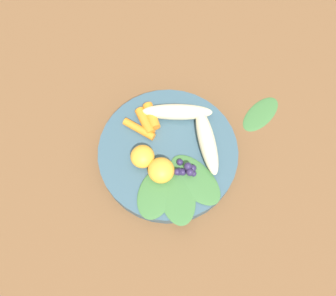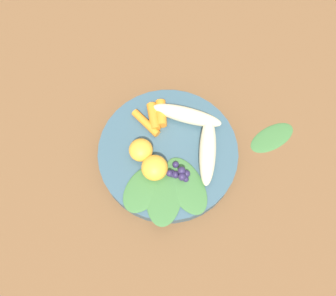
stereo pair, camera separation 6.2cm
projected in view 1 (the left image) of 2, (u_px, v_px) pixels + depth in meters
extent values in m
plane|color=brown|center=(168.00, 156.00, 0.66)|extent=(2.40, 2.40, 0.00)
cylinder|color=#385666|center=(168.00, 153.00, 0.64)|extent=(0.26, 0.26, 0.03)
ellipsoid|color=beige|center=(177.00, 112.00, 0.64)|extent=(0.13, 0.08, 0.03)
ellipsoid|color=beige|center=(207.00, 141.00, 0.62)|extent=(0.10, 0.13, 0.03)
ellipsoid|color=#F4A833|center=(161.00, 170.00, 0.60)|extent=(0.05, 0.05, 0.04)
ellipsoid|color=#F4A833|center=(142.00, 156.00, 0.61)|extent=(0.04, 0.04, 0.03)
cylinder|color=orange|center=(151.00, 116.00, 0.65)|extent=(0.05, 0.05, 0.02)
cylinder|color=orange|center=(145.00, 121.00, 0.64)|extent=(0.05, 0.05, 0.02)
cylinder|color=orange|center=(139.00, 129.00, 0.64)|extent=(0.07, 0.02, 0.01)
sphere|color=#2D234C|center=(183.00, 172.00, 0.61)|extent=(0.01, 0.01, 0.01)
sphere|color=#2D234C|center=(183.00, 172.00, 0.61)|extent=(0.01, 0.01, 0.01)
sphere|color=#2D234C|center=(193.00, 168.00, 0.61)|extent=(0.01, 0.01, 0.01)
sphere|color=#2D234C|center=(179.00, 172.00, 0.61)|extent=(0.01, 0.01, 0.01)
sphere|color=#2D234C|center=(180.00, 162.00, 0.61)|extent=(0.01, 0.01, 0.01)
sphere|color=#2D234C|center=(190.00, 172.00, 0.59)|extent=(0.01, 0.01, 0.01)
sphere|color=#2D234C|center=(188.00, 166.00, 0.60)|extent=(0.01, 0.01, 0.01)
sphere|color=#2D234C|center=(194.00, 174.00, 0.61)|extent=(0.01, 0.01, 0.01)
sphere|color=#2D234C|center=(180.00, 172.00, 0.61)|extent=(0.01, 0.01, 0.01)
sphere|color=#2D234C|center=(177.00, 172.00, 0.60)|extent=(0.01, 0.01, 0.01)
ellipsoid|color=#3D7038|center=(155.00, 193.00, 0.60)|extent=(0.07, 0.10, 0.01)
ellipsoid|color=#3D7038|center=(177.00, 194.00, 0.60)|extent=(0.12, 0.13, 0.01)
ellipsoid|color=#3D7038|center=(195.00, 180.00, 0.61)|extent=(0.13, 0.10, 0.01)
ellipsoid|color=#3D7038|center=(261.00, 114.00, 0.69)|extent=(0.08, 0.11, 0.01)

